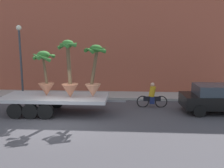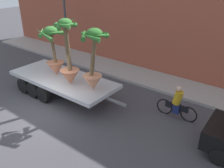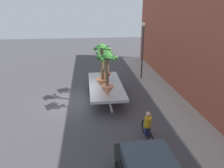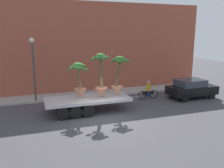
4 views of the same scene
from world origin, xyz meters
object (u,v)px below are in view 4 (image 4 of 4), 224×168
object	(u,v)px
potted_palm_middle	(101,80)
potted_palm_front	(118,78)
flatbed_trailer	(84,101)
parked_car	(191,88)
potted_palm_rear	(79,82)
cyclist	(148,91)
street_lamp	(33,61)

from	to	relation	value
potted_palm_middle	potted_palm_front	world-z (taller)	potted_palm_middle
flatbed_trailer	potted_palm_middle	size ratio (longest dim) A/B	2.21
flatbed_trailer	parked_car	xyz separation A→B (m)	(9.25, 0.71, 0.06)
parked_car	flatbed_trailer	bearing A→B (deg)	-175.61
potted_palm_front	parked_car	bearing A→B (deg)	6.58
flatbed_trailer	potted_palm_rear	world-z (taller)	potted_palm_rear
flatbed_trailer	parked_car	distance (m)	9.28
potted_palm_front	cyclist	xyz separation A→B (m)	(3.26, 1.65, -1.58)
cyclist	street_lamp	distance (m)	9.37
potted_palm_middle	flatbed_trailer	bearing A→B (deg)	166.05
parked_car	potted_palm_front	bearing A→B (deg)	-173.42
parked_car	street_lamp	xyz separation A→B (m)	(-12.36, 2.80, 2.40)
potted_palm_rear	cyclist	distance (m)	6.33
cyclist	potted_palm_rear	bearing A→B (deg)	-165.63
flatbed_trailer	potted_palm_middle	distance (m)	1.88
street_lamp	potted_palm_front	bearing A→B (deg)	-32.89
street_lamp	cyclist	bearing A→B (deg)	-12.39
flatbed_trailer	cyclist	xyz separation A→B (m)	(5.69, 1.57, -0.09)
flatbed_trailer	potted_palm_rear	xyz separation A→B (m)	(-0.28, 0.04, 1.34)
flatbed_trailer	potted_palm_front	size ratio (longest dim) A/B	2.41
flatbed_trailer	potted_palm_rear	size ratio (longest dim) A/B	2.74
cyclist	flatbed_trailer	bearing A→B (deg)	-164.55
potted_palm_rear	street_lamp	xyz separation A→B (m)	(-2.83, 3.46, 1.12)
cyclist	street_lamp	size ratio (longest dim) A/B	0.38
potted_palm_middle	cyclist	xyz separation A→B (m)	(4.56, 1.86, -1.56)
cyclist	potted_palm_front	bearing A→B (deg)	-153.16
potted_palm_rear	potted_palm_middle	size ratio (longest dim) A/B	0.81
cyclist	parked_car	bearing A→B (deg)	-13.66
street_lamp	parked_car	bearing A→B (deg)	-12.76
potted_palm_rear	parked_car	bearing A→B (deg)	4.00
potted_palm_rear	potted_palm_middle	bearing A→B (deg)	-12.99
potted_palm_front	potted_palm_rear	bearing A→B (deg)	177.46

